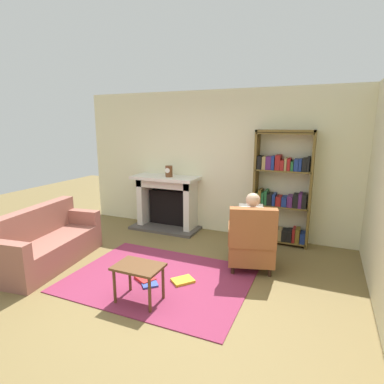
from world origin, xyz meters
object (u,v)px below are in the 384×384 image
(bookshelf, at_px, (282,191))
(seated_reader, at_px, (251,226))
(sofa_floral, at_px, (46,243))
(mantel_clock, at_px, (169,171))
(fireplace, at_px, (167,200))
(side_table, at_px, (139,271))
(armchair_reading, at_px, (251,242))

(bookshelf, bearing_deg, seated_reader, -102.67)
(seated_reader, distance_m, sofa_floral, 3.07)
(mantel_clock, height_order, seated_reader, mantel_clock)
(fireplace, height_order, sofa_floral, fireplace)
(bookshelf, relative_size, sofa_floral, 1.11)
(bookshelf, xyz_separation_m, side_table, (-1.25, -2.60, -0.55))
(side_table, bearing_deg, mantel_clock, 109.57)
(fireplace, distance_m, sofa_floral, 2.42)
(bookshelf, distance_m, armchair_reading, 1.37)
(fireplace, bearing_deg, armchair_reading, -31.41)
(fireplace, height_order, side_table, fireplace)
(fireplace, xyz_separation_m, mantel_clock, (0.10, -0.10, 0.61))
(armchair_reading, distance_m, seated_reader, 0.23)
(bookshelf, bearing_deg, sofa_floral, -143.73)
(armchair_reading, height_order, sofa_floral, armchair_reading)
(fireplace, height_order, mantel_clock, mantel_clock)
(bookshelf, relative_size, side_table, 3.55)
(fireplace, height_order, armchair_reading, fireplace)
(bookshelf, height_order, seated_reader, bookshelf)
(seated_reader, xyz_separation_m, side_table, (-0.99, -1.46, -0.23))
(fireplace, distance_m, side_table, 2.75)
(fireplace, relative_size, side_table, 2.44)
(mantel_clock, height_order, armchair_reading, mantel_clock)
(fireplace, distance_m, armchair_reading, 2.34)
(fireplace, xyz_separation_m, seated_reader, (1.96, -1.11, 0.05))
(sofa_floral, distance_m, side_table, 1.88)
(armchair_reading, xyz_separation_m, side_table, (-1.02, -1.35, -0.04))
(bookshelf, height_order, sofa_floral, bookshelf)
(mantel_clock, distance_m, bookshelf, 2.14)
(sofa_floral, bearing_deg, bookshelf, -61.52)
(bookshelf, relative_size, armchair_reading, 2.05)
(mantel_clock, xyz_separation_m, side_table, (0.88, -2.47, -0.80))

